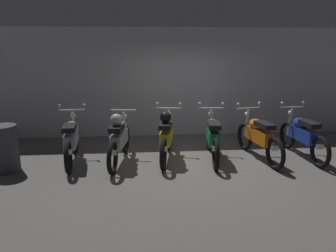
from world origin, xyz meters
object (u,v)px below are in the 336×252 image
at_px(motorbike_slot_1, 119,138).
at_px(motorbike_slot_4, 259,136).
at_px(motorbike_slot_5, 303,135).
at_px(motorbike_slot_0, 71,139).
at_px(motorbike_slot_2, 166,135).
at_px(motorbike_slot_3, 213,136).
at_px(trash_bin, 4,148).

height_order(motorbike_slot_1, motorbike_slot_4, motorbike_slot_4).
distance_m(motorbike_slot_4, motorbike_slot_5, 1.00).
bearing_deg(motorbike_slot_0, motorbike_slot_2, 0.65).
bearing_deg(motorbike_slot_4, motorbike_slot_0, 178.39).
xyz_separation_m(motorbike_slot_0, motorbike_slot_3, (2.99, -0.03, 0.00)).
height_order(motorbike_slot_3, motorbike_slot_5, same).
bearing_deg(trash_bin, motorbike_slot_0, 18.91).
bearing_deg(motorbike_slot_2, trash_bin, -172.25).
bearing_deg(motorbike_slot_3, trash_bin, -174.79).
distance_m(motorbike_slot_0, trash_bin, 1.27).
relative_size(motorbike_slot_1, motorbike_slot_3, 1.00).
height_order(motorbike_slot_5, trash_bin, motorbike_slot_5).
height_order(motorbike_slot_2, motorbike_slot_3, same).
bearing_deg(trash_bin, motorbike_slot_2, 7.75).
bearing_deg(motorbike_slot_5, trash_bin, -176.95).
distance_m(motorbike_slot_0, motorbike_slot_1, 1.01).
xyz_separation_m(motorbike_slot_2, trash_bin, (-3.19, -0.44, -0.07)).
bearing_deg(motorbike_slot_4, motorbike_slot_1, -179.76).
bearing_deg(motorbike_slot_3, motorbike_slot_2, 176.93).
bearing_deg(motorbike_slot_2, motorbike_slot_4, -3.87).
bearing_deg(motorbike_slot_0, motorbike_slot_5, -0.96).
distance_m(motorbike_slot_4, trash_bin, 5.18).
bearing_deg(motorbike_slot_1, motorbike_slot_4, 0.24).
bearing_deg(motorbike_slot_5, motorbike_slot_0, 179.04).
relative_size(motorbike_slot_2, motorbike_slot_4, 1.00).
bearing_deg(motorbike_slot_3, motorbike_slot_0, 179.41).
height_order(motorbike_slot_1, motorbike_slot_3, motorbike_slot_3).
distance_m(motorbike_slot_3, motorbike_slot_5, 1.98).
height_order(motorbike_slot_2, motorbike_slot_5, same).
height_order(motorbike_slot_2, trash_bin, motorbike_slot_2).
height_order(motorbike_slot_1, motorbike_slot_2, motorbike_slot_2).
bearing_deg(motorbike_slot_4, motorbike_slot_5, 1.61).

